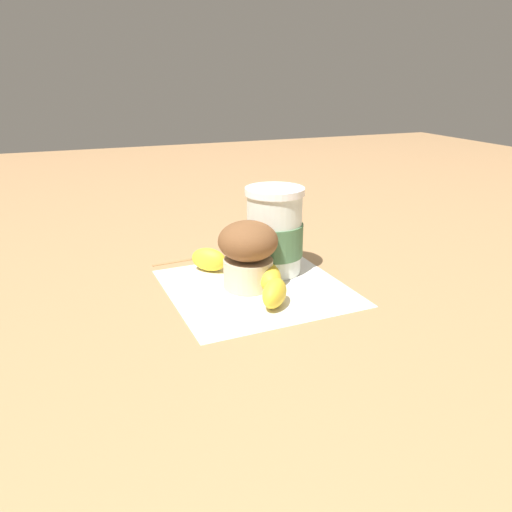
% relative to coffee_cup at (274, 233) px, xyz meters
% --- Properties ---
extents(ground_plane, '(3.00, 3.00, 0.00)m').
position_rel_coffee_cup_xyz_m(ground_plane, '(0.05, -0.05, -0.06)').
color(ground_plane, '#A87C51').
extents(paper_napkin, '(0.25, 0.25, 0.00)m').
position_rel_coffee_cup_xyz_m(paper_napkin, '(0.05, -0.05, -0.06)').
color(paper_napkin, white).
rests_on(paper_napkin, ground_plane).
extents(coffee_cup, '(0.09, 0.09, 0.13)m').
position_rel_coffee_cup_xyz_m(coffee_cup, '(0.00, 0.00, 0.00)').
color(coffee_cup, silver).
rests_on(coffee_cup, paper_napkin).
extents(muffin, '(0.08, 0.08, 0.10)m').
position_rel_coffee_cup_xyz_m(muffin, '(0.04, -0.06, -0.01)').
color(muffin, beige).
rests_on(muffin, paper_napkin).
extents(banana, '(0.21, 0.11, 0.04)m').
position_rel_coffee_cup_xyz_m(banana, '(0.03, -0.05, -0.04)').
color(banana, gold).
rests_on(banana, paper_napkin).
extents(wooden_stirrer, '(0.02, 0.11, 0.00)m').
position_rel_coffee_cup_xyz_m(wooden_stirrer, '(-0.10, -0.11, -0.06)').
color(wooden_stirrer, '#9E7547').
rests_on(wooden_stirrer, ground_plane).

